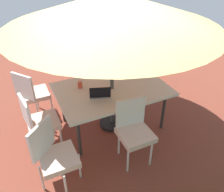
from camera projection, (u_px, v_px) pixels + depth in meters
name	position (u px, v px, depth m)	size (l,w,h in m)	color
ground_plane	(112.00, 124.00, 4.30)	(10.00, 10.00, 0.02)	brown
dining_table	(112.00, 91.00, 3.90)	(1.81, 1.21, 0.77)	silver
patio_umbrella	(112.00, 10.00, 3.19)	(3.07, 3.07, 2.26)	#4C4C4C
chair_east	(39.00, 120.00, 3.51)	(0.49, 0.48, 0.98)	beige
chair_northeast	(54.00, 154.00, 2.96)	(0.59, 0.59, 0.98)	beige
chair_north	(134.00, 129.00, 3.36)	(0.47, 0.48, 0.98)	beige
chair_southeast	(32.00, 93.00, 4.16)	(0.58, 0.58, 0.98)	beige
laptop	(100.00, 94.00, 3.64)	(0.38, 0.34, 0.21)	gray
cup	(80.00, 85.00, 3.86)	(0.08, 0.08, 0.10)	#CC4C33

